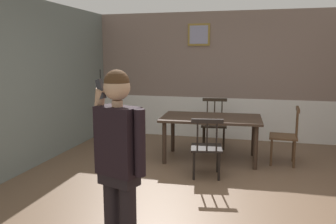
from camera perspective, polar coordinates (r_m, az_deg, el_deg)
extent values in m
plane|color=brown|center=(4.54, 5.99, -13.63)|extent=(7.01, 7.01, 0.00)
cube|color=gray|center=(7.34, 10.01, 9.21)|extent=(5.72, 0.12, 1.77)
cube|color=white|center=(7.48, 9.73, -0.97)|extent=(5.72, 0.14, 0.87)
cube|color=white|center=(7.38, 9.80, 2.31)|extent=(5.72, 0.05, 0.06)
cube|color=olive|center=(7.36, 5.11, 12.58)|extent=(0.46, 0.03, 0.45)
cube|color=#999ABA|center=(7.34, 5.09, 12.59)|extent=(0.38, 0.01, 0.37)
cube|color=slate|center=(5.41, -25.32, 3.74)|extent=(0.12, 6.37, 2.64)
cube|color=#38281E|center=(5.85, 7.11, -1.01)|extent=(1.70, 1.04, 0.04)
cylinder|color=#38281E|center=(5.67, -0.61, -5.12)|extent=(0.07, 0.07, 0.70)
cylinder|color=#38281E|center=(5.56, 14.24, -5.70)|extent=(0.07, 0.07, 0.70)
cylinder|color=#38281E|center=(6.38, 0.79, -3.44)|extent=(0.07, 0.07, 0.70)
cylinder|color=#38281E|center=(6.28, 13.92, -3.93)|extent=(0.07, 0.07, 0.70)
cube|color=black|center=(5.11, 6.35, -5.89)|extent=(0.51, 0.51, 0.03)
cube|color=black|center=(4.82, 6.49, -1.51)|extent=(0.44, 0.11, 0.06)
cylinder|color=black|center=(4.85, 4.88, -3.76)|extent=(0.02, 0.02, 0.45)
cylinder|color=black|center=(4.86, 6.45, -3.78)|extent=(0.02, 0.02, 0.45)
cylinder|color=black|center=(4.86, 8.02, -3.80)|extent=(0.02, 0.02, 0.45)
cylinder|color=black|center=(5.34, 4.34, -7.65)|extent=(0.04, 0.04, 0.41)
cylinder|color=black|center=(5.35, 8.18, -7.69)|extent=(0.04, 0.04, 0.41)
cylinder|color=black|center=(5.00, 4.29, -8.85)|extent=(0.04, 0.04, 0.41)
cylinder|color=black|center=(5.01, 8.40, -8.89)|extent=(0.04, 0.04, 0.41)
cube|color=#2D2319|center=(6.71, 7.59, -2.12)|extent=(0.52, 0.52, 0.03)
cube|color=#2D2319|center=(6.85, 7.72, 2.02)|extent=(0.48, 0.09, 0.06)
cylinder|color=#2D2319|center=(6.88, 8.87, 0.27)|extent=(0.02, 0.02, 0.48)
cylinder|color=#2D2319|center=(6.88, 7.68, 0.30)|extent=(0.02, 0.02, 0.48)
cylinder|color=#2D2319|center=(6.88, 6.49, 0.33)|extent=(0.02, 0.02, 0.48)
cylinder|color=#2D2319|center=(6.57, 9.18, -4.42)|extent=(0.04, 0.04, 0.42)
cylinder|color=#2D2319|center=(6.58, 5.85, -4.33)|extent=(0.04, 0.04, 0.42)
cylinder|color=#2D2319|center=(6.94, 9.17, -3.67)|extent=(0.04, 0.04, 0.42)
cylinder|color=#2D2319|center=(6.95, 6.02, -3.59)|extent=(0.04, 0.04, 0.42)
cube|color=#513823|center=(5.94, 18.46, -3.86)|extent=(0.45, 0.45, 0.03)
cube|color=#513823|center=(5.86, 20.62, 0.39)|extent=(0.06, 0.44, 0.06)
cylinder|color=#513823|center=(5.77, 20.57, -1.82)|extent=(0.02, 0.02, 0.47)
cylinder|color=#513823|center=(5.89, 20.50, -1.58)|extent=(0.02, 0.02, 0.47)
cylinder|color=#513823|center=(6.02, 20.44, -1.35)|extent=(0.02, 0.02, 0.47)
cylinder|color=#513823|center=(5.82, 16.65, -6.42)|extent=(0.04, 0.04, 0.44)
cylinder|color=#513823|center=(6.16, 16.70, -5.56)|extent=(0.04, 0.04, 0.44)
cylinder|color=#513823|center=(5.83, 20.08, -6.58)|extent=(0.04, 0.04, 0.44)
cylinder|color=#513823|center=(6.17, 19.94, -5.71)|extent=(0.04, 0.04, 0.44)
cylinder|color=black|center=(3.06, -6.56, -17.47)|extent=(0.14, 0.14, 0.80)
cylinder|color=black|center=(3.16, -9.18, -16.55)|extent=(0.14, 0.14, 0.80)
cube|color=black|center=(2.96, -8.06, -10.59)|extent=(0.36, 0.27, 0.12)
cube|color=black|center=(2.87, -8.21, -4.72)|extent=(0.40, 0.30, 0.57)
cylinder|color=black|center=(2.73, -4.65, -5.10)|extent=(0.09, 0.09, 0.54)
cylinder|color=tan|center=(2.91, -11.15, 2.25)|extent=(0.15, 0.16, 0.19)
cylinder|color=tan|center=(2.81, -8.36, 1.38)|extent=(0.09, 0.09, 0.05)
sphere|color=tan|center=(2.79, -8.43, 4.09)|extent=(0.22, 0.22, 0.22)
sphere|color=#472D19|center=(2.79, -8.44, 4.86)|extent=(0.21, 0.21, 0.21)
cube|color=#2D2D33|center=(2.88, -11.02, 3.73)|extent=(0.10, 0.06, 0.17)
cylinder|color=black|center=(2.87, -11.10, 6.12)|extent=(0.01, 0.01, 0.08)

